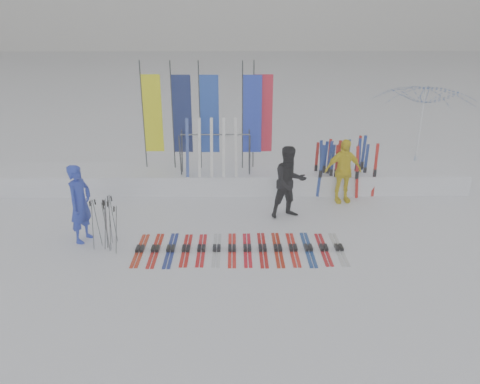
{
  "coord_description": "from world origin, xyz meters",
  "views": [
    {
      "loc": [
        0.07,
        -8.97,
        5.05
      ],
      "look_at": [
        0.2,
        1.6,
        1.0
      ],
      "focal_mm": 35.0,
      "sensor_mm": 36.0,
      "label": 1
    }
  ],
  "objects_px": {
    "tent_canopy": "(420,128)",
    "ski_rack": "(215,148)",
    "person_black": "(289,182)",
    "ski_row": "(240,249)",
    "person_yellow": "(343,171)",
    "person_blue": "(80,204)"
  },
  "relations": [
    {
      "from": "person_yellow",
      "to": "ski_rack",
      "type": "bearing_deg",
      "value": 158.43
    },
    {
      "from": "person_yellow",
      "to": "tent_canopy",
      "type": "distance_m",
      "value": 4.21
    },
    {
      "from": "tent_canopy",
      "to": "ski_rack",
      "type": "height_order",
      "value": "tent_canopy"
    },
    {
      "from": "person_blue",
      "to": "ski_rack",
      "type": "height_order",
      "value": "person_blue"
    },
    {
      "from": "person_blue",
      "to": "tent_canopy",
      "type": "xyz_separation_m",
      "value": [
        9.75,
        5.14,
        0.55
      ]
    },
    {
      "from": "person_blue",
      "to": "ski_row",
      "type": "bearing_deg",
      "value": -79.37
    },
    {
      "from": "person_black",
      "to": "ski_row",
      "type": "xyz_separation_m",
      "value": [
        -1.31,
        -1.87,
        -0.92
      ]
    },
    {
      "from": "tent_canopy",
      "to": "ski_rack",
      "type": "xyz_separation_m",
      "value": [
        -6.74,
        -2.01,
        -0.1
      ]
    },
    {
      "from": "person_yellow",
      "to": "tent_canopy",
      "type": "xyz_separation_m",
      "value": [
        3.13,
        2.76,
        0.57
      ]
    },
    {
      "from": "person_black",
      "to": "ski_rack",
      "type": "relative_size",
      "value": 0.94
    },
    {
      "from": "ski_row",
      "to": "person_yellow",
      "type": "bearing_deg",
      "value": 44.96
    },
    {
      "from": "person_blue",
      "to": "ski_rack",
      "type": "distance_m",
      "value": 4.37
    },
    {
      "from": "person_yellow",
      "to": "ski_row",
      "type": "distance_m",
      "value": 4.24
    },
    {
      "from": "person_yellow",
      "to": "ski_rack",
      "type": "height_order",
      "value": "ski_rack"
    },
    {
      "from": "person_blue",
      "to": "tent_canopy",
      "type": "height_order",
      "value": "tent_canopy"
    },
    {
      "from": "person_yellow",
      "to": "tent_canopy",
      "type": "bearing_deg",
      "value": 31.63
    },
    {
      "from": "person_yellow",
      "to": "ski_row",
      "type": "height_order",
      "value": "person_yellow"
    },
    {
      "from": "person_black",
      "to": "person_yellow",
      "type": "xyz_separation_m",
      "value": [
        1.63,
        1.06,
        -0.04
      ]
    },
    {
      "from": "person_black",
      "to": "ski_row",
      "type": "relative_size",
      "value": 0.41
    },
    {
      "from": "ski_row",
      "to": "ski_rack",
      "type": "bearing_deg",
      "value": 100.3
    },
    {
      "from": "tent_canopy",
      "to": "ski_row",
      "type": "distance_m",
      "value": 8.45
    },
    {
      "from": "tent_canopy",
      "to": "ski_rack",
      "type": "distance_m",
      "value": 7.03
    }
  ]
}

